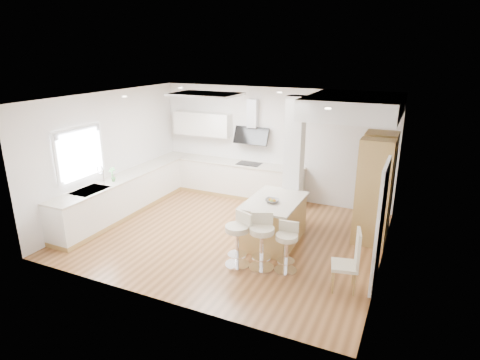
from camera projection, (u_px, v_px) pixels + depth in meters
The scene contains 18 objects.
ground at pixel (229, 234), 8.34m from camera, with size 6.00×6.00×0.00m, color #9D663A.
ceiling at pixel (229, 234), 8.34m from camera, with size 6.00×5.00×0.02m, color white.
wall_back at pixel (272, 144), 10.06m from camera, with size 6.00×0.04×2.80m, color silver.
wall_left at pixel (110, 154), 9.09m from camera, with size 0.04×5.00×2.80m, color silver.
wall_right at pixel (388, 191), 6.71m from camera, with size 0.04×5.00×2.80m, color silver.
skylight at pixel (206, 95), 8.31m from camera, with size 4.10×2.10×0.06m.
window_left at pixel (79, 150), 8.21m from camera, with size 0.06×1.28×1.07m.
doorway_right at pixel (380, 227), 6.33m from camera, with size 0.05×1.00×2.10m.
counter_left at pixel (131, 192), 9.47m from camera, with size 0.63×4.50×1.35m.
counter_back at pixel (235, 169), 10.40m from camera, with size 3.62×0.63×2.50m.
pillar at pixel (294, 164), 8.31m from camera, with size 0.35×0.35×2.80m.
soffit at pixel (354, 106), 7.90m from camera, with size 1.78×2.20×0.40m.
oven_column at pixel (375, 187), 8.01m from camera, with size 0.63×1.21×2.10m.
peninsula at pixel (274, 221), 7.89m from camera, with size 0.98×1.48×0.96m.
bar_stool_a at pixel (238, 237), 6.98m from camera, with size 0.58×0.58×0.98m.
bar_stool_b at pixel (262, 239), 6.90m from camera, with size 0.58×0.58×0.99m.
bar_stool_c at pixel (287, 245), 6.82m from camera, with size 0.44×0.44×0.88m.
dining_chair at pixel (351, 259), 6.25m from camera, with size 0.48×0.48×1.04m.
Camera 1 is at (3.38, -6.78, 3.67)m, focal length 30.00 mm.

